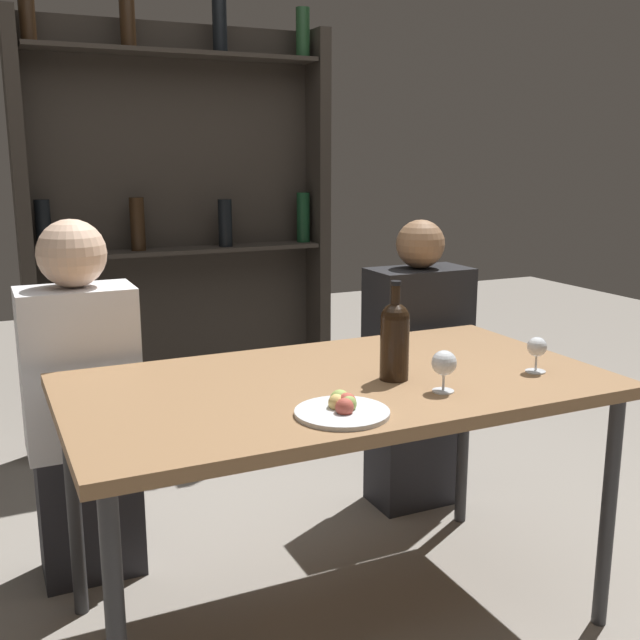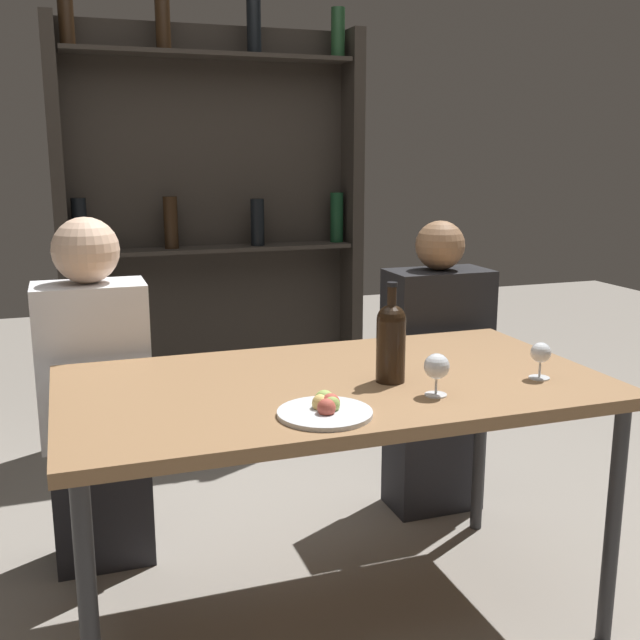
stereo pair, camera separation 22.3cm
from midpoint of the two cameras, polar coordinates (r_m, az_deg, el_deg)
The scene contains 9 objects.
ground_plane at distance 2.49m, azimuth 3.78°, elevation -21.76°, with size 10.00×10.00×0.00m, color gray.
dining_table at distance 2.17m, azimuth 4.05°, elevation -6.11°, with size 1.55×0.84×0.77m.
wine_rack_wall at distance 3.74m, azimuth -6.41°, elevation 7.26°, with size 1.49×0.21×2.11m.
wine_bottle at distance 2.13m, azimuth 8.44°, elevation -1.50°, with size 0.08×0.08×0.29m.
wine_glass_0 at distance 2.27m, azimuth 19.21°, elevation -2.52°, with size 0.06×0.06×0.11m.
wine_glass_1 at distance 2.04m, azimuth 12.01°, elevation -3.61°, with size 0.07×0.07×0.12m.
food_plate_0 at distance 1.87m, azimuth 3.87°, elevation -6.83°, with size 0.24×0.24×0.05m.
seated_person_left at distance 2.62m, azimuth -14.39°, elevation -6.20°, with size 0.36×0.22×1.21m.
seated_person_right at distance 3.01m, azimuth 10.91°, elevation -4.36°, with size 0.39×0.22×1.16m.
Camera 2 is at (-0.71, -1.93, 1.40)m, focal length 42.00 mm.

